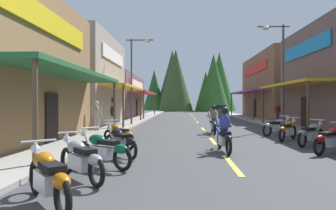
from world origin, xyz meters
name	(u,v)px	position (x,y,z in m)	size (l,w,h in m)	color
ground	(199,125)	(0.00, 24.08, -0.05)	(9.40, 78.16, 0.10)	#424244
sidewalk_left	(126,124)	(-5.71, 24.08, 0.06)	(2.03, 78.16, 0.12)	#9E9991
sidewalk_right	(274,124)	(5.71, 24.08, 0.06)	(2.03, 78.16, 0.12)	#9E9991
centerline_dashes	(198,123)	(0.00, 26.42, 0.01)	(0.16, 50.47, 0.01)	#E0C64C
storefront_left_middle	(68,81)	(-10.30, 23.90, 3.41)	(9.00, 9.52, 6.83)	gray
storefront_left_far	(106,96)	(-10.39, 36.02, 2.47)	(9.20, 13.71, 4.92)	brown
storefront_right_far	(294,87)	(10.94, 34.10, 3.48)	(10.28, 13.49, 6.97)	brown
streetlamp_left	(135,70)	(-4.81, 22.81, 4.17)	(2.02, 0.30, 6.45)	#474C51
streetlamp_right	(279,62)	(4.82, 20.20, 4.30)	(2.02, 0.30, 6.68)	#474C51
motorcycle_parked_right_3	(331,139)	(3.60, 11.06, 0.49)	(1.78, 1.35, 1.04)	black
motorcycle_parked_right_4	(311,134)	(3.71, 12.83, 0.49)	(1.67, 1.50, 1.04)	black
motorcycle_parked_right_5	(288,130)	(3.41, 14.54, 0.49)	(1.40, 1.74, 1.04)	black
motorcycle_parked_right_6	(277,126)	(3.54, 16.44, 0.49)	(1.87, 1.21, 1.04)	black
motorcycle_parked_left_0	(48,176)	(-3.59, 5.71, 0.49)	(1.46, 1.69, 1.04)	black
motorcycle_parked_left_1	(81,158)	(-3.59, 7.30, 0.49)	(1.54, 1.63, 1.04)	black
motorcycle_parked_left_2	(103,149)	(-3.45, 8.63, 0.49)	(1.83, 1.28, 1.04)	black
motorcycle_parked_left_3	(120,141)	(-3.33, 10.22, 0.49)	(1.42, 1.73, 1.04)	black
motorcycle_parked_left_4	(119,135)	(-3.77, 12.03, 0.49)	(1.55, 1.62, 1.04)	black
rider_cruising_lead	(224,133)	(0.09, 11.27, 0.66)	(0.60, 2.14, 1.57)	black
rider_cruising_trailing	(214,122)	(0.39, 17.44, 0.66)	(0.60, 2.14, 1.57)	black
pedestrian_by_shop	(97,114)	(-6.21, 17.60, 1.05)	(0.48, 0.42, 1.80)	#B2A599
pedestrian_browsing	(112,114)	(-5.73, 19.35, 1.00)	(0.27, 0.57, 1.72)	#B2A599
pedestrian_waiting	(278,112)	(6.36, 25.18, 0.99)	(0.51, 0.40, 1.71)	#333F8C
parked_car_curbside	(219,111)	(3.50, 40.00, 0.69)	(2.06, 4.30, 1.40)	#4C723F
treeline_backdrop	(189,82)	(0.26, 64.28, 6.05)	(20.12, 14.22, 13.63)	#324D23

